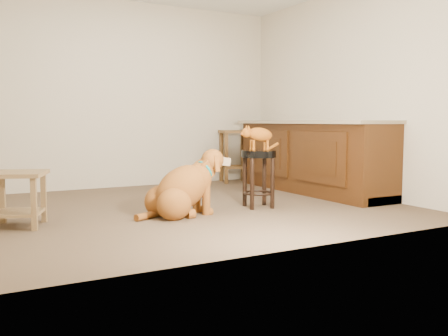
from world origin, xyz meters
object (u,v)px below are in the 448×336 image
side_table (17,191)px  tabby_kitten (258,135)px  golden_retriever (183,190)px  padded_stool (258,167)px  wood_stool (235,155)px

side_table → tabby_kitten: (2.39, -0.18, 0.46)m
tabby_kitten → golden_retriever: bearing=-165.1°
tabby_kitten → side_table: bearing=-172.8°
padded_stool → wood_stool: size_ratio=0.78×
padded_stool → golden_retriever: bearing=-176.8°
golden_retriever → wood_stool: bearing=42.6°
side_table → padded_stool: bearing=-4.3°
padded_stool → tabby_kitten: 0.34m
wood_stool → side_table: (-3.30, -1.89, -0.09)m
golden_retriever → tabby_kitten: (0.90, 0.06, 0.52)m
wood_stool → side_table: bearing=-150.2°
padded_stool → wood_stool: bearing=66.6°
wood_stool → golden_retriever: (-1.80, -2.12, -0.15)m
wood_stool → tabby_kitten: bearing=-113.7°
tabby_kitten → wood_stool: bearing=77.7°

